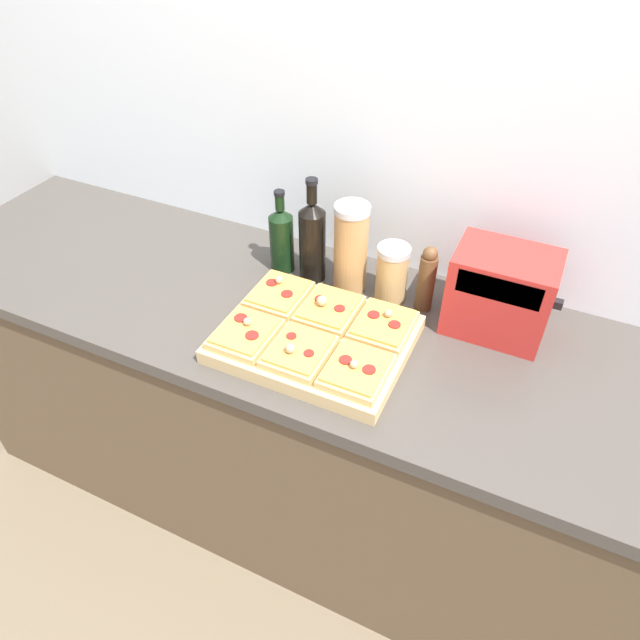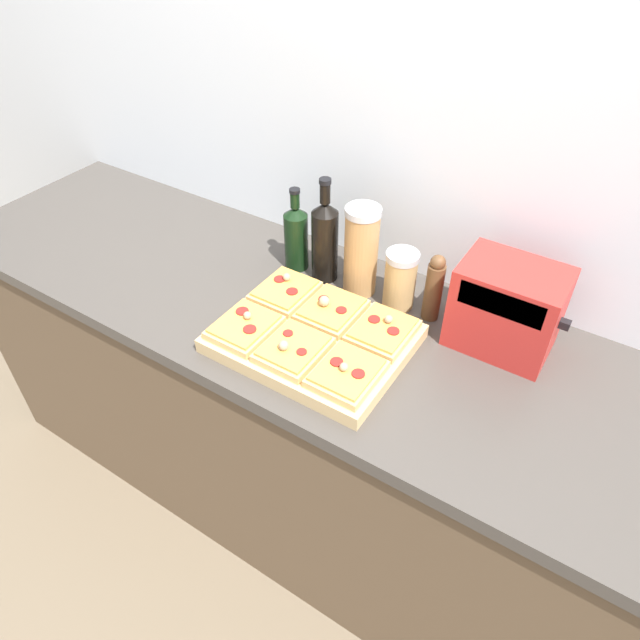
{
  "view_description": "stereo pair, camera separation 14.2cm",
  "coord_description": "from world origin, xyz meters",
  "px_view_note": "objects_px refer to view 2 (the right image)",
  "views": [
    {
      "loc": [
        0.44,
        -0.72,
        1.9
      ],
      "look_at": [
        -0.02,
        0.25,
        0.98
      ],
      "focal_mm": 32.0,
      "sensor_mm": 36.0,
      "label": 1
    },
    {
      "loc": [
        0.56,
        -0.65,
        1.9
      ],
      "look_at": [
        -0.02,
        0.25,
        0.98
      ],
      "focal_mm": 32.0,
      "sensor_mm": 36.0,
      "label": 2
    }
  ],
  "objects_px": {
    "grain_jar_short": "(400,280)",
    "toaster_oven": "(507,308)",
    "pepper_mill": "(434,288)",
    "olive_oil_bottle": "(296,236)",
    "wine_bottle": "(325,239)",
    "cutting_board": "(314,338)",
    "grain_jar_tall": "(361,251)"
  },
  "relations": [
    {
      "from": "grain_jar_short",
      "to": "toaster_oven",
      "type": "xyz_separation_m",
      "value": [
        0.28,
        -0.0,
        0.03
      ]
    },
    {
      "from": "pepper_mill",
      "to": "toaster_oven",
      "type": "relative_size",
      "value": 0.72
    },
    {
      "from": "olive_oil_bottle",
      "to": "pepper_mill",
      "type": "height_order",
      "value": "olive_oil_bottle"
    },
    {
      "from": "olive_oil_bottle",
      "to": "toaster_oven",
      "type": "xyz_separation_m",
      "value": [
        0.62,
        -0.0,
        0.01
      ]
    },
    {
      "from": "olive_oil_bottle",
      "to": "wine_bottle",
      "type": "distance_m",
      "value": 0.1
    },
    {
      "from": "cutting_board",
      "to": "toaster_oven",
      "type": "xyz_separation_m",
      "value": [
        0.39,
        0.26,
        0.09
      ]
    },
    {
      "from": "grain_jar_tall",
      "to": "pepper_mill",
      "type": "bearing_deg",
      "value": -0.0
    },
    {
      "from": "cutting_board",
      "to": "grain_jar_tall",
      "type": "bearing_deg",
      "value": 93.54
    },
    {
      "from": "olive_oil_bottle",
      "to": "pepper_mill",
      "type": "relative_size",
      "value": 1.3
    },
    {
      "from": "grain_jar_short",
      "to": "toaster_oven",
      "type": "bearing_deg",
      "value": -0.17
    },
    {
      "from": "wine_bottle",
      "to": "grain_jar_short",
      "type": "relative_size",
      "value": 1.85
    },
    {
      "from": "wine_bottle",
      "to": "grain_jar_short",
      "type": "bearing_deg",
      "value": 0.0
    },
    {
      "from": "grain_jar_short",
      "to": "grain_jar_tall",
      "type": "bearing_deg",
      "value": 180.0
    },
    {
      "from": "wine_bottle",
      "to": "toaster_oven",
      "type": "distance_m",
      "value": 0.52
    },
    {
      "from": "pepper_mill",
      "to": "grain_jar_short",
      "type": "bearing_deg",
      "value": 180.0
    },
    {
      "from": "toaster_oven",
      "to": "cutting_board",
      "type": "bearing_deg",
      "value": -146.46
    },
    {
      "from": "grain_jar_short",
      "to": "toaster_oven",
      "type": "height_order",
      "value": "toaster_oven"
    },
    {
      "from": "grain_jar_tall",
      "to": "grain_jar_short",
      "type": "distance_m",
      "value": 0.13
    },
    {
      "from": "grain_jar_short",
      "to": "toaster_oven",
      "type": "distance_m",
      "value": 0.28
    },
    {
      "from": "grain_jar_tall",
      "to": "toaster_oven",
      "type": "relative_size",
      "value": 0.96
    },
    {
      "from": "olive_oil_bottle",
      "to": "grain_jar_short",
      "type": "height_order",
      "value": "olive_oil_bottle"
    },
    {
      "from": "grain_jar_tall",
      "to": "grain_jar_short",
      "type": "relative_size",
      "value": 1.56
    },
    {
      "from": "cutting_board",
      "to": "olive_oil_bottle",
      "type": "xyz_separation_m",
      "value": [
        -0.23,
        0.26,
        0.08
      ]
    },
    {
      "from": "cutting_board",
      "to": "toaster_oven",
      "type": "height_order",
      "value": "toaster_oven"
    },
    {
      "from": "wine_bottle",
      "to": "grain_jar_tall",
      "type": "bearing_deg",
      "value": 0.0
    },
    {
      "from": "grain_jar_tall",
      "to": "grain_jar_short",
      "type": "height_order",
      "value": "grain_jar_tall"
    },
    {
      "from": "olive_oil_bottle",
      "to": "pepper_mill",
      "type": "xyz_separation_m",
      "value": [
        0.43,
        0.0,
        -0.01
      ]
    },
    {
      "from": "wine_bottle",
      "to": "grain_jar_tall",
      "type": "xyz_separation_m",
      "value": [
        0.12,
        0.0,
        0.0
      ]
    },
    {
      "from": "grain_jar_tall",
      "to": "grain_jar_short",
      "type": "bearing_deg",
      "value": 0.0
    },
    {
      "from": "olive_oil_bottle",
      "to": "grain_jar_short",
      "type": "xyz_separation_m",
      "value": [
        0.33,
        0.0,
        -0.02
      ]
    },
    {
      "from": "cutting_board",
      "to": "toaster_oven",
      "type": "relative_size",
      "value": 1.71
    },
    {
      "from": "cutting_board",
      "to": "toaster_oven",
      "type": "distance_m",
      "value": 0.48
    }
  ]
}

